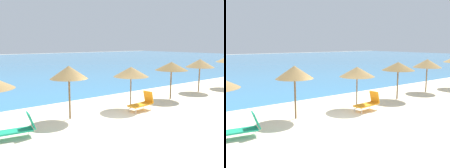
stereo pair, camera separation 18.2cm
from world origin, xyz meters
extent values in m
plane|color=beige|center=(0.00, 0.00, 0.00)|extent=(160.00, 160.00, 0.00)
cylinder|color=brown|center=(-1.45, 2.15, 1.11)|extent=(0.09, 0.09, 2.23)
cone|color=olive|center=(-1.45, 2.15, 2.40)|extent=(1.91, 1.91, 0.65)
cylinder|color=brown|center=(2.40, 1.80, 1.03)|extent=(0.07, 0.07, 2.05)
cone|color=olive|center=(2.40, 1.80, 2.19)|extent=(2.07, 2.07, 0.58)
cylinder|color=brown|center=(6.30, 2.01, 1.08)|extent=(0.10, 0.10, 2.15)
cone|color=olive|center=(6.30, 2.01, 2.29)|extent=(2.22, 2.22, 0.57)
cylinder|color=brown|center=(10.18, 2.35, 1.05)|extent=(0.10, 0.10, 2.10)
cone|color=olive|center=(10.18, 2.35, 2.27)|extent=(2.21, 2.21, 0.65)
cube|color=orange|center=(2.42, 1.00, 0.37)|extent=(1.58, 0.76, 0.07)
cube|color=orange|center=(3.14, 1.07, 0.73)|extent=(0.29, 0.65, 0.70)
cylinder|color=silver|center=(1.75, 1.21, 0.17)|extent=(0.04, 0.04, 0.34)
cylinder|color=silver|center=(1.79, 0.68, 0.17)|extent=(0.04, 0.04, 0.34)
cylinder|color=silver|center=(3.04, 1.33, 0.17)|extent=(0.04, 0.04, 0.34)
cylinder|color=silver|center=(3.09, 0.79, 0.17)|extent=(0.04, 0.04, 0.34)
cube|color=#199972|center=(-4.58, 1.12, 0.31)|extent=(1.56, 0.81, 0.07)
cube|color=#199972|center=(-3.88, 1.01, 0.67)|extent=(0.38, 0.63, 0.69)
cylinder|color=silver|center=(-3.91, 1.27, 0.14)|extent=(0.04, 0.04, 0.27)
cylinder|color=silver|center=(-3.99, 0.77, 0.14)|extent=(0.04, 0.04, 0.27)
camera|label=1|loc=(-7.34, -8.99, 3.86)|focal=40.16mm
camera|label=2|loc=(-7.19, -9.10, 3.86)|focal=40.16mm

